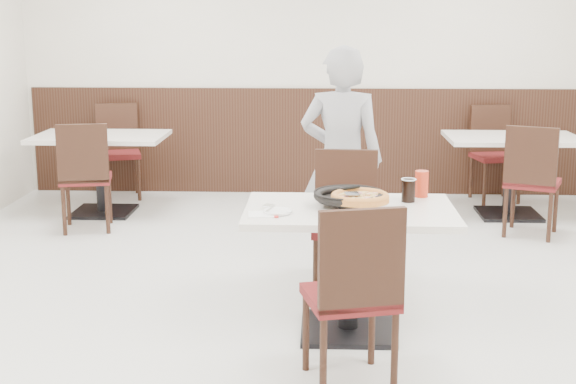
{
  "coord_description": "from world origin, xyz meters",
  "views": [
    {
      "loc": [
        0.1,
        -4.81,
        1.82
      ],
      "look_at": [
        -0.1,
        -0.3,
        0.83
      ],
      "focal_mm": 50.0,
      "sensor_mm": 36.0,
      "label": 1
    }
  ],
  "objects_px": {
    "bg_chair_left_far": "(119,152)",
    "bg_table_right": "(511,176)",
    "diner_person": "(341,160)",
    "bg_chair_right_near": "(533,180)",
    "chair_near": "(350,293)",
    "side_plate": "(278,212)",
    "pizza_pan": "(349,200)",
    "bg_table_left": "(102,174)",
    "red_cup": "(422,184)",
    "bg_chair_left_near": "(86,176)",
    "main_table": "(349,270)",
    "cola_glass": "(408,191)",
    "chair_far": "(345,225)",
    "bg_chair_right_far": "(496,154)",
    "pizza": "(360,199)"
  },
  "relations": [
    {
      "from": "chair_near",
      "to": "pizza_pan",
      "type": "relative_size",
      "value": 2.59
    },
    {
      "from": "pizza_pan",
      "to": "pizza",
      "type": "height_order",
      "value": "pizza"
    },
    {
      "from": "side_plate",
      "to": "bg_chair_right_far",
      "type": "relative_size",
      "value": 0.17
    },
    {
      "from": "main_table",
      "to": "bg_chair_left_near",
      "type": "bearing_deg",
      "value": 134.52
    },
    {
      "from": "chair_near",
      "to": "diner_person",
      "type": "bearing_deg",
      "value": 75.55
    },
    {
      "from": "bg_table_left",
      "to": "chair_far",
      "type": "bearing_deg",
      "value": -44.35
    },
    {
      "from": "bg_table_right",
      "to": "bg_table_left",
      "type": "bearing_deg",
      "value": -178.95
    },
    {
      "from": "pizza_pan",
      "to": "diner_person",
      "type": "relative_size",
      "value": 0.22
    },
    {
      "from": "chair_far",
      "to": "bg_chair_right_near",
      "type": "bearing_deg",
      "value": -132.97
    },
    {
      "from": "bg_chair_left_far",
      "to": "bg_table_right",
      "type": "xyz_separation_m",
      "value": [
        3.82,
        -0.6,
        -0.1
      ]
    },
    {
      "from": "red_cup",
      "to": "bg_chair_right_far",
      "type": "distance_m",
      "value": 3.42
    },
    {
      "from": "chair_near",
      "to": "side_plate",
      "type": "bearing_deg",
      "value": 111.66
    },
    {
      "from": "bg_table_right",
      "to": "main_table",
      "type": "bearing_deg",
      "value": -118.73
    },
    {
      "from": "bg_table_left",
      "to": "bg_chair_left_near",
      "type": "bearing_deg",
      "value": -87.76
    },
    {
      "from": "chair_near",
      "to": "bg_chair_right_near",
      "type": "distance_m",
      "value": 3.32
    },
    {
      "from": "pizza_pan",
      "to": "pizza",
      "type": "bearing_deg",
      "value": -48.55
    },
    {
      "from": "bg_chair_left_far",
      "to": "pizza_pan",
      "type": "bearing_deg",
      "value": 105.84
    },
    {
      "from": "diner_person",
      "to": "bg_chair_left_far",
      "type": "height_order",
      "value": "diner_person"
    },
    {
      "from": "main_table",
      "to": "chair_near",
      "type": "distance_m",
      "value": 0.68
    },
    {
      "from": "side_plate",
      "to": "bg_table_left",
      "type": "height_order",
      "value": "side_plate"
    },
    {
      "from": "bg_chair_left_near",
      "to": "bg_table_right",
      "type": "xyz_separation_m",
      "value": [
        3.79,
        0.65,
        -0.1
      ]
    },
    {
      "from": "diner_person",
      "to": "bg_chair_right_near",
      "type": "relative_size",
      "value": 1.72
    },
    {
      "from": "pizza_pan",
      "to": "bg_table_left",
      "type": "bearing_deg",
      "value": 128.51
    },
    {
      "from": "chair_near",
      "to": "pizza_pan",
      "type": "xyz_separation_m",
      "value": [
        0.01,
        0.7,
        0.32
      ]
    },
    {
      "from": "chair_far",
      "to": "bg_table_right",
      "type": "relative_size",
      "value": 0.79
    },
    {
      "from": "pizza_pan",
      "to": "side_plate",
      "type": "height_order",
      "value": "pizza_pan"
    },
    {
      "from": "main_table",
      "to": "cola_glass",
      "type": "bearing_deg",
      "value": 26.63
    },
    {
      "from": "pizza_pan",
      "to": "bg_chair_left_near",
      "type": "relative_size",
      "value": 0.39
    },
    {
      "from": "chair_far",
      "to": "bg_chair_right_near",
      "type": "relative_size",
      "value": 1.0
    },
    {
      "from": "side_plate",
      "to": "cola_glass",
      "type": "bearing_deg",
      "value": 22.68
    },
    {
      "from": "diner_person",
      "to": "bg_table_left",
      "type": "relative_size",
      "value": 1.36
    },
    {
      "from": "chair_near",
      "to": "bg_chair_left_far",
      "type": "xyz_separation_m",
      "value": [
        -2.21,
        4.16,
        0.0
      ]
    },
    {
      "from": "pizza_pan",
      "to": "bg_table_left",
      "type": "distance_m",
      "value": 3.59
    },
    {
      "from": "pizza_pan",
      "to": "diner_person",
      "type": "xyz_separation_m",
      "value": [
        -0.02,
        1.16,
        0.02
      ]
    },
    {
      "from": "red_cup",
      "to": "bg_chair_right_far",
      "type": "xyz_separation_m",
      "value": [
        1.13,
        3.2,
        -0.35
      ]
    },
    {
      "from": "pizza",
      "to": "side_plate",
      "type": "relative_size",
      "value": 2.07
    },
    {
      "from": "main_table",
      "to": "bg_chair_right_far",
      "type": "bearing_deg",
      "value": 65.85
    },
    {
      "from": "side_plate",
      "to": "main_table",
      "type": "bearing_deg",
      "value": 19.1
    },
    {
      "from": "red_cup",
      "to": "side_plate",
      "type": "bearing_deg",
      "value": -151.9
    },
    {
      "from": "cola_glass",
      "to": "bg_table_right",
      "type": "distance_m",
      "value": 3.02
    },
    {
      "from": "bg_chair_left_near",
      "to": "bg_chair_left_far",
      "type": "distance_m",
      "value": 1.25
    },
    {
      "from": "red_cup",
      "to": "bg_chair_left_near",
      "type": "relative_size",
      "value": 0.17
    },
    {
      "from": "red_cup",
      "to": "bg_table_left",
      "type": "relative_size",
      "value": 0.13
    },
    {
      "from": "pizza_pan",
      "to": "red_cup",
      "type": "distance_m",
      "value": 0.53
    },
    {
      "from": "red_cup",
      "to": "bg_chair_left_far",
      "type": "xyz_separation_m",
      "value": [
        -2.67,
        3.18,
        -0.35
      ]
    },
    {
      "from": "cola_glass",
      "to": "red_cup",
      "type": "height_order",
      "value": "red_cup"
    },
    {
      "from": "pizza",
      "to": "chair_far",
      "type": "bearing_deg",
      "value": 95.2
    },
    {
      "from": "main_table",
      "to": "diner_person",
      "type": "bearing_deg",
      "value": 91.13
    },
    {
      "from": "chair_far",
      "to": "bg_chair_left_near",
      "type": "relative_size",
      "value": 1.0
    },
    {
      "from": "pizza_pan",
      "to": "bg_chair_right_far",
      "type": "xyz_separation_m",
      "value": [
        1.58,
        3.48,
        -0.32
      ]
    }
  ]
}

